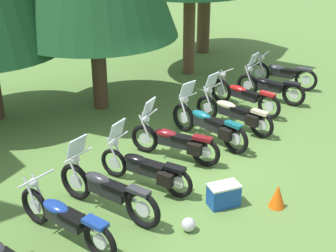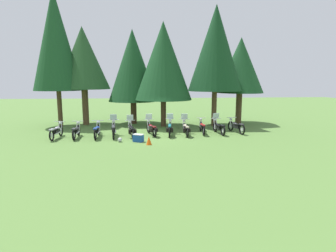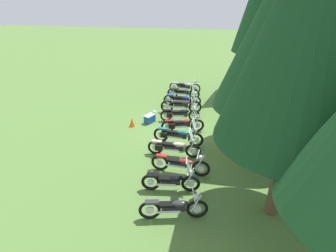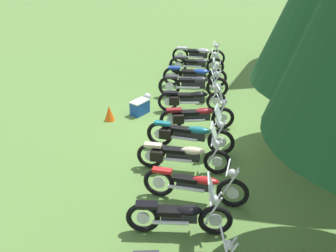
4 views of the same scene
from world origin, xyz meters
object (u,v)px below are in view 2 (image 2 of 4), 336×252
(motorcycle_1, at_px, (76,131))
(motorcycle_6, at_px, (170,128))
(motorcycle_3, at_px, (114,129))
(pine_tree_5, at_px, (240,66))
(pine_tree_3, at_px, (163,61))
(motorcycle_0, at_px, (56,131))
(motorcycle_10, at_px, (236,126))
(pine_tree_4, at_px, (216,49))
(motorcycle_7, at_px, (186,128))
(pine_tree_1, at_px, (83,58))
(pine_tree_2, at_px, (133,66))
(motorcycle_4, at_px, (131,130))
(motorcycle_9, at_px, (219,127))
(traffic_cone, at_px, (149,141))
(motorcycle_5, at_px, (152,128))
(picnic_cooler, at_px, (138,138))
(motorcycle_8, at_px, (202,127))
(motorcycle_2, at_px, (97,130))
(dropped_helmet, at_px, (120,140))
(pine_tree_0, at_px, (56,40))

(motorcycle_1, distance_m, motorcycle_6, 5.98)
(motorcycle_3, xyz_separation_m, pine_tree_5, (10.02, 4.93, 4.31))
(motorcycle_3, distance_m, pine_tree_3, 6.95)
(motorcycle_0, height_order, motorcycle_10, motorcycle_10)
(pine_tree_4, bearing_deg, motorcycle_7, -128.12)
(pine_tree_1, relative_size, pine_tree_2, 1.02)
(motorcycle_4, bearing_deg, motorcycle_0, 83.01)
(motorcycle_0, bearing_deg, pine_tree_1, -4.00)
(motorcycle_9, distance_m, traffic_cone, 5.59)
(motorcycle_5, relative_size, pine_tree_1, 0.28)
(motorcycle_5, bearing_deg, picnic_cooler, 142.44)
(motorcycle_4, relative_size, pine_tree_3, 0.28)
(motorcycle_3, relative_size, motorcycle_8, 1.02)
(motorcycle_10, bearing_deg, motorcycle_7, 87.20)
(pine_tree_1, distance_m, pine_tree_2, 3.95)
(pine_tree_4, bearing_deg, motorcycle_2, -155.91)
(motorcycle_6, bearing_deg, motorcycle_0, 99.56)
(motorcycle_7, height_order, dropped_helmet, motorcycle_7)
(motorcycle_2, xyz_separation_m, picnic_cooler, (2.63, -1.53, -0.22))
(motorcycle_3, xyz_separation_m, pine_tree_1, (-2.76, 5.36, 4.84))
(motorcycle_3, distance_m, pine_tree_5, 11.97)
(motorcycle_3, height_order, pine_tree_2, pine_tree_2)
(pine_tree_4, height_order, traffic_cone, pine_tree_4)
(pine_tree_0, bearing_deg, motorcycle_0, -77.27)
(motorcycle_7, bearing_deg, motorcycle_8, -67.97)
(pine_tree_1, xyz_separation_m, traffic_cone, (4.96, -7.79, -5.09))
(motorcycle_5, bearing_deg, motorcycle_3, 83.72)
(motorcycle_5, bearing_deg, motorcycle_1, 81.79)
(motorcycle_5, bearing_deg, motorcycle_6, -107.36)
(motorcycle_2, distance_m, motorcycle_3, 1.04)
(pine_tree_1, bearing_deg, motorcycle_0, -97.81)
(pine_tree_2, bearing_deg, motorcycle_8, -46.00)
(pine_tree_0, relative_size, traffic_cone, 21.71)
(motorcycle_3, relative_size, traffic_cone, 5.07)
(motorcycle_8, distance_m, motorcycle_10, 2.41)
(motorcycle_8, height_order, pine_tree_1, pine_tree_1)
(motorcycle_7, xyz_separation_m, dropped_helmet, (-4.20, -1.69, -0.33))
(pine_tree_1, height_order, pine_tree_4, pine_tree_4)
(pine_tree_4, bearing_deg, motorcycle_0, -160.51)
(motorcycle_5, distance_m, motorcycle_10, 5.89)
(motorcycle_5, bearing_deg, pine_tree_3, -29.77)
(motorcycle_1, bearing_deg, motorcycle_8, -86.80)
(motorcycle_6, distance_m, dropped_helmet, 3.62)
(motorcycle_10, distance_m, pine_tree_1, 13.00)
(motorcycle_8, height_order, pine_tree_0, pine_tree_0)
(motorcycle_7, distance_m, motorcycle_8, 1.30)
(motorcycle_5, bearing_deg, pine_tree_0, 45.05)
(motorcycle_10, bearing_deg, motorcycle_2, 83.44)
(motorcycle_0, bearing_deg, motorcycle_9, -83.40)
(motorcycle_0, relative_size, picnic_cooler, 3.20)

